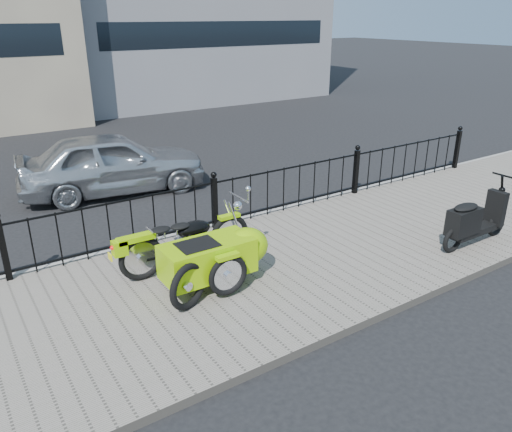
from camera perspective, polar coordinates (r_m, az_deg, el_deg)
ground at (r=8.28m, az=-0.24°, el=-5.08°), size 120.00×120.00×0.00m
sidewalk at (r=7.89m, az=1.76°, el=-6.08°), size 30.00×3.80×0.12m
curb at (r=9.38m, az=-5.07°, el=-1.38°), size 30.00×0.10×0.12m
iron_fence at (r=9.06m, az=-4.76°, el=1.38°), size 14.11×0.11×1.08m
motorcycle_sidecar at (r=7.26m, az=-4.84°, el=-4.04°), size 2.28×1.48×0.98m
scooter at (r=9.11m, az=23.56°, el=-0.56°), size 1.66×0.48×1.13m
spare_tire at (r=6.69m, az=-7.77°, el=-7.99°), size 0.65×0.33×0.66m
sedan_car at (r=11.67m, az=-16.04°, el=5.87°), size 4.25×2.23×1.38m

